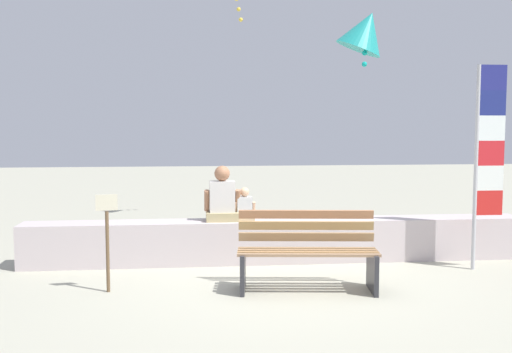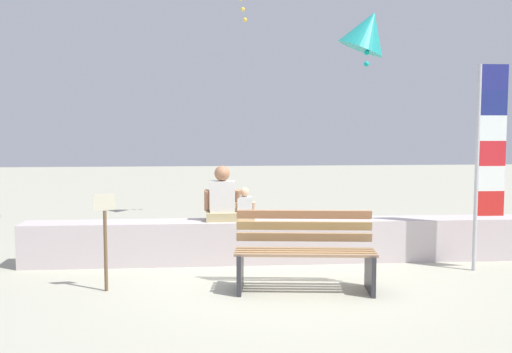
% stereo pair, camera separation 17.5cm
% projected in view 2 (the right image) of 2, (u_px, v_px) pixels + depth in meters
% --- Properties ---
extents(ground_plane, '(40.00, 40.00, 0.00)m').
position_uv_depth(ground_plane, '(288.00, 280.00, 7.23)').
color(ground_plane, '#ACAA95').
extents(seawall_ledge, '(6.89, 0.49, 0.58)m').
position_uv_depth(seawall_ledge, '(278.00, 241.00, 8.21)').
color(seawall_ledge, beige).
rests_on(seawall_ledge, ground).
extents(park_bench, '(1.64, 0.79, 0.88)m').
position_uv_depth(park_bench, '(305.00, 254.00, 6.81)').
color(park_bench, '#9B7757').
rests_on(park_bench, ground).
extents(person_adult, '(0.49, 0.36, 0.75)m').
position_uv_depth(person_adult, '(222.00, 199.00, 8.12)').
color(person_adult, tan).
rests_on(person_adult, seawall_ledge).
extents(person_child, '(0.29, 0.22, 0.45)m').
position_uv_depth(person_child, '(245.00, 207.00, 8.15)').
color(person_child, tan).
rests_on(person_child, seawall_ledge).
extents(flag_banner, '(0.40, 0.05, 2.64)m').
position_uv_depth(flag_banner, '(487.00, 151.00, 7.60)').
color(flag_banner, '#B7B7BC').
rests_on(flag_banner, ground).
extents(kite_teal, '(1.07, 0.96, 0.99)m').
position_uv_depth(kite_teal, '(367.00, 31.00, 9.26)').
color(kite_teal, teal).
extents(sign_post, '(0.24, 0.06, 1.11)m').
position_uv_depth(sign_post, '(105.00, 233.00, 6.71)').
color(sign_post, brown).
rests_on(sign_post, ground).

